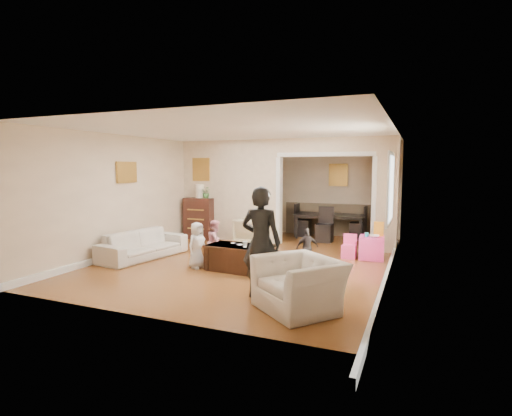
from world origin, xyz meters
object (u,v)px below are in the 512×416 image
at_px(child_kneel_a, 197,245).
at_px(coffee_cup, 245,244).
at_px(dining_table, 330,226).
at_px(table_lamp, 200,191).
at_px(child_kneel_b, 216,242).
at_px(dresser, 200,218).
at_px(cyan_cup, 367,235).
at_px(adult_person, 261,242).
at_px(armchair_front, 299,284).
at_px(coffee_table, 241,258).
at_px(armchair_back, 251,231).
at_px(child_toddler, 307,248).
at_px(play_table, 372,248).
at_px(sofa, 143,245).

bearing_deg(child_kneel_a, coffee_cup, -68.93).
bearing_deg(dining_table, coffee_cup, -103.59).
bearing_deg(table_lamp, child_kneel_b, -53.40).
bearing_deg(child_kneel_b, dresser, 21.67).
xyz_separation_m(cyan_cup, adult_person, (-1.12, -3.11, 0.30)).
bearing_deg(child_kneel_b, table_lamp, 21.67).
bearing_deg(armchair_front, dresser, 172.80).
distance_m(adult_person, child_kneel_a, 2.11).
distance_m(coffee_cup, adult_person, 1.48).
xyz_separation_m(coffee_cup, dining_table, (0.68, 4.09, -0.19)).
bearing_deg(coffee_cup, armchair_front, -45.68).
height_order(coffee_table, child_kneel_b, child_kneel_b).
distance_m(armchair_back, child_toddler, 2.46).
bearing_deg(dresser, armchair_back, -8.77).
bearing_deg(cyan_cup, play_table, 26.57).
bearing_deg(armchair_front, sofa, -164.40).
height_order(play_table, child_toddler, child_toddler).
bearing_deg(armchair_back, armchair_front, 122.81).
height_order(play_table, dining_table, dining_table).
xyz_separation_m(sofa, table_lamp, (-0.07, 2.46, 0.99)).
relative_size(coffee_table, coffee_cup, 13.07).
bearing_deg(adult_person, child_kneel_b, -45.29).
height_order(armchair_front, dresser, dresser).
bearing_deg(coffee_table, play_table, 41.78).
relative_size(armchair_front, child_kneel_b, 1.23).
bearing_deg(dining_table, child_toddler, -89.47).
bearing_deg(coffee_cup, dresser, 133.41).
xyz_separation_m(armchair_front, coffee_cup, (-1.46, 1.50, 0.17)).
xyz_separation_m(dresser, coffee_table, (2.41, -2.61, -0.31)).
distance_m(dresser, adult_person, 5.10).
bearing_deg(sofa, cyan_cup, -60.10).
bearing_deg(armchair_front, dining_table, 136.96).
relative_size(cyan_cup, child_kneel_a, 0.09).
xyz_separation_m(coffee_table, adult_person, (0.90, -1.26, 0.58)).
bearing_deg(sofa, armchair_front, -104.77).
distance_m(table_lamp, child_kneel_a, 3.28).
xyz_separation_m(sofa, child_kneel_a, (1.50, -0.30, 0.16)).
height_order(armchair_front, dining_table, armchair_front).
relative_size(sofa, dresser, 1.78).
bearing_deg(child_toddler, child_kneel_b, -20.51).
height_order(armchair_front, child_kneel_a, child_kneel_a).
relative_size(cyan_cup, child_kneel_b, 0.09).
xyz_separation_m(armchair_back, adult_person, (1.71, -3.62, 0.49)).
bearing_deg(cyan_cup, armchair_front, -97.73).
bearing_deg(child_kneel_a, adult_person, -107.44).
relative_size(adult_person, child_kneel_b, 1.88).
bearing_deg(play_table, child_toddler, -133.08).
bearing_deg(cyan_cup, table_lamp, 170.27).
bearing_deg(dresser, child_kneel_a, -60.45).
bearing_deg(child_toddler, adult_person, 50.76).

